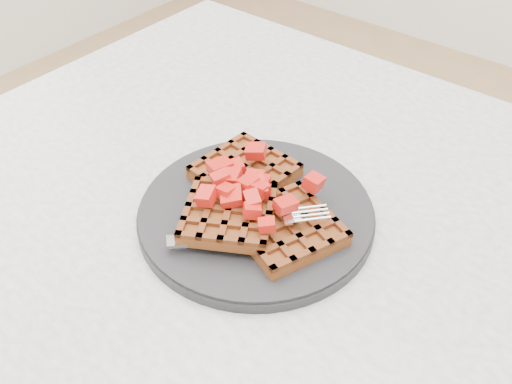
% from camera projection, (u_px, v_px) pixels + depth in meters
% --- Properties ---
extents(table, '(1.20, 0.80, 0.75)m').
position_uv_depth(table, '(359.00, 330.00, 0.67)').
color(table, silver).
rests_on(table, ground).
extents(plate, '(0.27, 0.27, 0.02)m').
position_uv_depth(plate, '(256.00, 213.00, 0.64)').
color(plate, black).
rests_on(plate, table).
extents(waffles, '(0.21, 0.19, 0.03)m').
position_uv_depth(waffles, '(254.00, 203.00, 0.63)').
color(waffles, brown).
rests_on(waffles, plate).
extents(strawberry_pile, '(0.15, 0.15, 0.02)m').
position_uv_depth(strawberry_pile, '(256.00, 182.00, 0.61)').
color(strawberry_pile, '#A30300').
rests_on(strawberry_pile, waffles).
extents(fork, '(0.14, 0.15, 0.02)m').
position_uv_depth(fork, '(260.00, 234.00, 0.59)').
color(fork, silver).
rests_on(fork, plate).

